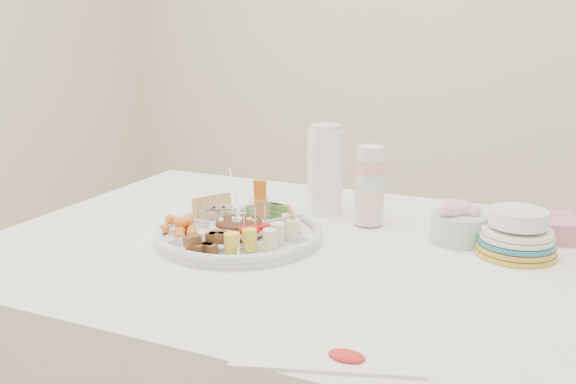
% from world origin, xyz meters
% --- Properties ---
extents(wall_back, '(4.00, 0.02, 2.70)m').
position_xyz_m(wall_back, '(0.00, 2.00, 1.35)').
color(wall_back, beige).
rests_on(wall_back, ground).
extents(party_tray, '(0.39, 0.39, 0.04)m').
position_xyz_m(party_tray, '(-0.20, -0.03, 0.78)').
color(party_tray, white).
rests_on(party_tray, dining_table).
extents(bean_dip, '(0.11, 0.11, 0.04)m').
position_xyz_m(bean_dip, '(-0.20, -0.03, 0.79)').
color(bean_dip, black).
rests_on(bean_dip, party_tray).
extents(tortillas, '(0.09, 0.09, 0.05)m').
position_xyz_m(tortillas, '(-0.08, 0.03, 0.80)').
color(tortillas, '#B57338').
rests_on(tortillas, party_tray).
extents(carrot_cucumber, '(0.11, 0.11, 0.09)m').
position_xyz_m(carrot_cucumber, '(-0.19, 0.10, 0.82)').
color(carrot_cucumber, orange).
rests_on(carrot_cucumber, party_tray).
extents(pita_raisins, '(0.12, 0.12, 0.07)m').
position_xyz_m(pita_raisins, '(-0.31, 0.04, 0.80)').
color(pita_raisins, '#D2BA76').
rests_on(pita_raisins, party_tray).
extents(cherries, '(0.11, 0.11, 0.04)m').
position_xyz_m(cherries, '(-0.31, -0.09, 0.79)').
color(cherries, '#F9A73F').
rests_on(cherries, party_tray).
extents(granola_chunks, '(0.09, 0.09, 0.04)m').
position_xyz_m(granola_chunks, '(-0.20, -0.16, 0.79)').
color(granola_chunks, '#493720').
rests_on(granola_chunks, party_tray).
extents(banana_tomato, '(0.11, 0.11, 0.08)m').
position_xyz_m(banana_tomato, '(-0.09, -0.10, 0.82)').
color(banana_tomato, '#FFEE71').
rests_on(banana_tomato, party_tray).
extents(cup_stack, '(0.08, 0.08, 0.20)m').
position_xyz_m(cup_stack, '(0.05, 0.20, 0.86)').
color(cup_stack, '#B6C6B3').
rests_on(cup_stack, dining_table).
extents(thermos, '(0.10, 0.10, 0.24)m').
position_xyz_m(thermos, '(-0.09, 0.25, 0.88)').
color(thermos, white).
rests_on(thermos, dining_table).
extents(flower_bowl, '(0.16, 0.16, 0.10)m').
position_xyz_m(flower_bowl, '(0.27, 0.17, 0.81)').
color(flower_bowl, '#9CB1A9').
rests_on(flower_bowl, dining_table).
extents(napkin_stack, '(0.18, 0.17, 0.05)m').
position_xyz_m(napkin_stack, '(0.45, 0.27, 0.78)').
color(napkin_stack, '#CE8096').
rests_on(napkin_stack, dining_table).
extents(plate_stack, '(0.21, 0.21, 0.11)m').
position_xyz_m(plate_stack, '(0.40, 0.13, 0.81)').
color(plate_stack, '#E8DB5A').
rests_on(plate_stack, dining_table).
extents(placemat, '(0.30, 0.18, 0.01)m').
position_xyz_m(placemat, '(0.17, -0.44, 0.76)').
color(placemat, white).
rests_on(placemat, dining_table).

